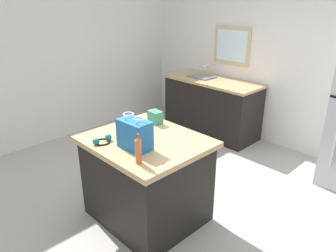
# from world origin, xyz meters

# --- Properties ---
(ground) EXTENTS (6.42, 6.42, 0.00)m
(ground) POSITION_xyz_m (0.00, 0.00, 0.00)
(ground) COLOR #ADA89E
(back_wall) EXTENTS (5.35, 0.13, 2.55)m
(back_wall) POSITION_xyz_m (-0.02, 2.29, 1.28)
(back_wall) COLOR silver
(back_wall) RESTS_ON ground
(left_wall) EXTENTS (0.10, 4.58, 2.55)m
(left_wall) POSITION_xyz_m (-2.68, 0.00, 1.28)
(left_wall) COLOR silver
(left_wall) RESTS_ON ground
(kitchen_island) EXTENTS (1.12, 0.97, 0.89)m
(kitchen_island) POSITION_xyz_m (-0.10, -0.35, 0.45)
(kitchen_island) COLOR black
(kitchen_island) RESTS_ON ground
(sink_counter) EXTENTS (1.60, 0.67, 1.09)m
(sink_counter) POSITION_xyz_m (-1.06, 1.89, 0.46)
(sink_counter) COLOR black
(sink_counter) RESTS_ON ground
(shopping_bag) EXTENTS (0.31, 0.19, 0.31)m
(shopping_bag) POSITION_xyz_m (-0.02, -0.54, 1.03)
(shopping_bag) COLOR #236BAD
(shopping_bag) RESTS_ON kitchen_island
(small_box) EXTENTS (0.16, 0.12, 0.14)m
(small_box) POSITION_xyz_m (-0.35, -0.01, 0.96)
(small_box) COLOR #388E66
(small_box) RESTS_ON kitchen_island
(bottle) EXTENTS (0.05, 0.05, 0.26)m
(bottle) POSITION_xyz_m (0.21, -0.69, 1.01)
(bottle) COLOR #C66633
(bottle) RESTS_ON kitchen_island
(ear_defenders) EXTENTS (0.15, 0.20, 0.06)m
(ear_defenders) POSITION_xyz_m (-0.33, -0.69, 0.91)
(ear_defenders) COLOR black
(ear_defenders) RESTS_ON kitchen_island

